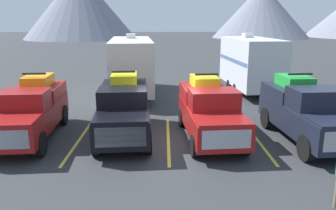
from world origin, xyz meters
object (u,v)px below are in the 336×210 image
(pickup_truck_b, at_px, (124,108))
(pickup_truck_c, at_px, (209,110))
(pickup_truck_d, at_px, (307,111))
(camper_trailer_a, at_px, (131,64))
(camper_trailer_b, at_px, (251,62))
(pickup_truck_a, at_px, (31,109))

(pickup_truck_b, xyz_separation_m, pickup_truck_c, (3.54, -0.24, -0.04))
(pickup_truck_b, distance_m, pickup_truck_d, 7.44)
(camper_trailer_a, height_order, camper_trailer_b, camper_trailer_b)
(pickup_truck_c, xyz_separation_m, camper_trailer_a, (-3.95, 8.26, 0.86))
(pickup_truck_c, distance_m, pickup_truck_d, 3.88)
(pickup_truck_d, bearing_deg, pickup_truck_c, 174.58)
(camper_trailer_a, bearing_deg, camper_trailer_b, 4.05)
(camper_trailer_a, bearing_deg, pickup_truck_d, -47.81)
(pickup_truck_c, bearing_deg, pickup_truck_b, 176.15)
(pickup_truck_d, xyz_separation_m, camper_trailer_b, (0.00, 9.18, 0.81))
(pickup_truck_b, bearing_deg, pickup_truck_c, -3.85)
(pickup_truck_c, bearing_deg, camper_trailer_b, 66.29)
(pickup_truck_c, height_order, camper_trailer_a, camper_trailer_a)
(pickup_truck_b, distance_m, camper_trailer_b, 11.37)
(pickup_truck_b, xyz_separation_m, pickup_truck_d, (7.41, -0.61, 0.03))
(pickup_truck_d, height_order, camper_trailer_b, camper_trailer_b)
(pickup_truck_a, distance_m, pickup_truck_c, 7.36)
(pickup_truck_d, bearing_deg, pickup_truck_a, 177.45)
(pickup_truck_a, relative_size, camper_trailer_b, 0.77)
(pickup_truck_a, distance_m, camper_trailer_b, 14.22)
(pickup_truck_a, xyz_separation_m, pickup_truck_c, (7.35, -0.13, -0.02))
(pickup_truck_a, xyz_separation_m, camper_trailer_a, (3.40, 8.13, 0.85))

